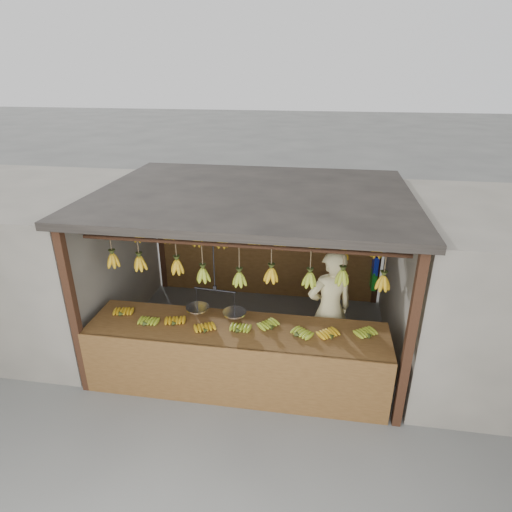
# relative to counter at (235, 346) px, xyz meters

# --- Properties ---
(ground) EXTENTS (80.00, 80.00, 0.00)m
(ground) POSITION_rel_counter_xyz_m (0.03, 1.24, -0.72)
(ground) COLOR #5B5B57
(stall) EXTENTS (4.30, 3.30, 2.40)m
(stall) POSITION_rel_counter_xyz_m (0.03, 1.57, 1.25)
(stall) COLOR black
(stall) RESTS_ON ground
(neighbor_left) EXTENTS (3.00, 3.00, 2.30)m
(neighbor_left) POSITION_rel_counter_xyz_m (-3.57, 1.24, 0.43)
(neighbor_left) COLOR slate
(neighbor_left) RESTS_ON ground
(neighbor_right) EXTENTS (3.00, 3.00, 2.30)m
(neighbor_right) POSITION_rel_counter_xyz_m (3.63, 1.24, 0.43)
(neighbor_right) COLOR slate
(neighbor_right) RESTS_ON ground
(counter) EXTENTS (3.87, 0.88, 0.96)m
(counter) POSITION_rel_counter_xyz_m (0.00, 0.00, 0.00)
(counter) COLOR brown
(counter) RESTS_ON ground
(hanging_bananas) EXTENTS (3.63, 2.24, 0.40)m
(hanging_bananas) POSITION_rel_counter_xyz_m (0.03, 1.24, 0.92)
(hanging_bananas) COLOR gold
(hanging_bananas) RESTS_ON ground
(balance_scale) EXTENTS (0.80, 0.34, 0.94)m
(balance_scale) POSITION_rel_counter_xyz_m (-0.29, 0.24, 0.40)
(balance_scale) COLOR black
(balance_scale) RESTS_ON ground
(vendor) EXTENTS (0.76, 0.64, 1.78)m
(vendor) POSITION_rel_counter_xyz_m (1.17, 0.79, 0.17)
(vendor) COLOR beige
(vendor) RESTS_ON ground
(bag_bundles) EXTENTS (0.08, 0.26, 1.30)m
(bag_bundles) POSITION_rel_counter_xyz_m (1.97, 2.59, 0.29)
(bag_bundles) COLOR yellow
(bag_bundles) RESTS_ON ground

